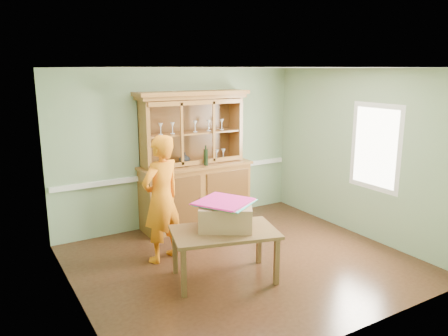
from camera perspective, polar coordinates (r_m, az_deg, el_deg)
floor at (r=6.35m, az=2.48°, el=-12.18°), size 4.50×4.50×0.00m
ceiling at (r=5.75m, az=2.75°, el=12.97°), size 4.50×4.50×0.00m
wall_back at (r=7.62m, az=-5.71°, el=2.70°), size 4.50×0.00×4.50m
wall_left at (r=5.07m, az=-19.18°, el=-3.19°), size 0.00×4.00×4.00m
wall_right at (r=7.37m, az=17.38°, el=1.82°), size 0.00×4.00×4.00m
wall_front at (r=4.44m, az=17.02°, el=-5.27°), size 4.50×0.00×4.50m
chair_rail at (r=7.69m, az=-5.55°, el=-0.63°), size 4.41×0.05×0.08m
framed_map at (r=5.31m, az=-19.80°, el=-0.30°), size 0.03×0.60×0.46m
window_panel at (r=7.13m, az=19.14°, el=2.57°), size 0.03×0.96×1.36m
china_hutch at (r=7.56m, az=-3.83°, el=-1.51°), size 1.98×0.65×2.32m
dining_table at (r=5.67m, az=0.05°, el=-8.91°), size 1.49×1.12×0.66m
cardboard_box at (r=5.68m, az=0.20°, el=-6.33°), size 0.85×0.81×0.31m
kite_stack at (r=5.66m, az=0.13°, el=-4.48°), size 0.87×0.87×0.04m
person at (r=6.18m, az=-8.17°, el=-4.02°), size 0.77×0.64×1.81m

